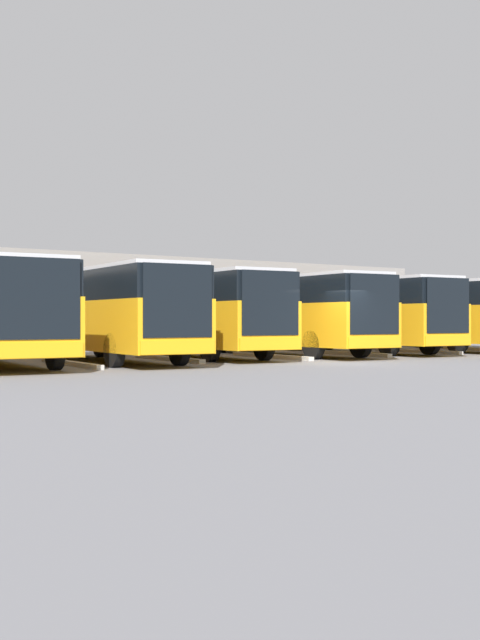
# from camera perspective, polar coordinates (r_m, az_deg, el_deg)

# --- Properties ---
(ground_plane) EXTENTS (600.00, 600.00, 0.00)m
(ground_plane) POSITION_cam_1_polar(r_m,az_deg,el_deg) (27.71, 7.07, -3.02)
(ground_plane) COLOR slate
(bus_1) EXTENTS (3.40, 11.47, 3.22)m
(bus_1) POSITION_cam_1_polar(r_m,az_deg,el_deg) (39.13, 12.68, 0.50)
(bus_1) COLOR orange
(bus_1) RESTS_ON ground_plane
(curb_divider_1) EXTENTS (0.66, 5.33, 0.15)m
(curb_divider_1) POSITION_cam_1_polar(r_m,az_deg,el_deg) (36.49, 12.44, -2.17)
(curb_divider_1) COLOR #B2B2AD
(curb_divider_1) RESTS_ON ground_plane
(bus_2) EXTENTS (3.40, 11.47, 3.22)m
(bus_2) POSITION_cam_1_polar(r_m,az_deg,el_deg) (36.16, 8.23, 0.54)
(bus_2) COLOR orange
(bus_2) RESTS_ON ground_plane
(curb_divider_2) EXTENTS (0.66, 5.33, 0.15)m
(curb_divider_2) POSITION_cam_1_polar(r_m,az_deg,el_deg) (33.54, 7.61, -2.36)
(curb_divider_2) COLOR #B2B2AD
(curb_divider_2) RESTS_ON ground_plane
(bus_3) EXTENTS (3.40, 11.47, 3.22)m
(bus_3) POSITION_cam_1_polar(r_m,az_deg,el_deg) (33.25, 3.28, 0.58)
(bus_3) COLOR orange
(bus_3) RESTS_ON ground_plane
(curb_divider_3) EXTENTS (0.66, 5.33, 0.15)m
(curb_divider_3) POSITION_cam_1_polar(r_m,az_deg,el_deg) (30.68, 2.18, -2.59)
(curb_divider_3) COLOR #B2B2AD
(curb_divider_3) RESTS_ON ground_plane
(bus_4) EXTENTS (3.40, 11.47, 3.22)m
(bus_4) POSITION_cam_1_polar(r_m,az_deg,el_deg) (31.36, -3.41, 0.62)
(bus_4) COLOR orange
(bus_4) RESTS_ON ground_plane
(curb_divider_4) EXTENTS (0.66, 5.33, 0.15)m
(curb_divider_4) POSITION_cam_1_polar(r_m,az_deg,el_deg) (28.89, -5.17, -2.75)
(curb_divider_4) COLOR #B2B2AD
(curb_divider_4) RESTS_ON ground_plane
(bus_5) EXTENTS (3.40, 11.47, 3.22)m
(bus_5) POSITION_cam_1_polar(r_m,az_deg,el_deg) (28.45, -9.45, 0.68)
(bus_5) COLOR orange
(bus_5) RESTS_ON ground_plane
(curb_divider_5) EXTENTS (0.66, 5.33, 0.15)m
(curb_divider_5) POSITION_cam_1_polar(r_m,az_deg,el_deg) (26.10, -11.98, -3.04)
(curb_divider_5) COLOR #B2B2AD
(curb_divider_5) RESTS_ON ground_plane
(station_building) EXTENTS (40.37, 13.25, 4.81)m
(station_building) POSITION_cam_1_polar(r_m,az_deg,el_deg) (45.56, -11.10, 1.23)
(station_building) COLOR gray
(station_building) RESTS_ON ground_plane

